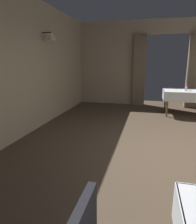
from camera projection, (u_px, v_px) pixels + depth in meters
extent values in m
plane|color=#4C3D2D|center=(177.00, 153.00, 3.67)|extent=(10.08, 10.08, 0.00)
cube|color=tan|center=(12.00, 66.00, 4.05)|extent=(0.12, 8.40, 3.00)
cylinder|color=black|center=(47.00, 32.00, 4.96)|extent=(0.24, 0.02, 0.02)
cone|color=beige|center=(51.00, 37.00, 4.95)|extent=(0.26, 0.26, 0.18)
cube|color=tan|center=(112.00, 64.00, 7.72)|extent=(2.50, 0.12, 3.00)
cube|color=tan|center=(169.00, 26.00, 6.96)|extent=(1.40, 0.12, 0.50)
cube|color=#70604C|center=(139.00, 72.00, 7.41)|extent=(0.44, 0.14, 2.46)
cube|color=#70604C|center=(194.00, 72.00, 6.98)|extent=(0.44, 0.14, 2.46)
cylinder|color=brown|center=(167.00, 105.00, 6.01)|extent=(0.06, 0.06, 0.71)
cylinder|color=brown|center=(165.00, 100.00, 6.77)|extent=(0.06, 0.06, 0.71)
cube|color=brown|center=(190.00, 91.00, 6.15)|extent=(1.48, 0.97, 0.03)
cube|color=white|center=(190.00, 90.00, 6.14)|extent=(1.54, 1.03, 0.01)
cube|color=white|center=(193.00, 98.00, 5.69)|extent=(1.54, 0.02, 0.28)
cube|color=white|center=(187.00, 92.00, 6.66)|extent=(1.54, 0.02, 0.28)
cube|color=white|center=(163.00, 94.00, 6.35)|extent=(0.02, 1.03, 0.28)
cylinder|color=silver|center=(186.00, 89.00, 6.01)|extent=(0.06, 0.06, 0.14)
sphere|color=#D84C8C|center=(186.00, 85.00, 5.98)|extent=(0.07, 0.07, 0.07)
cylinder|color=white|center=(189.00, 90.00, 6.22)|extent=(0.18, 0.18, 0.01)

